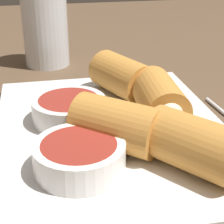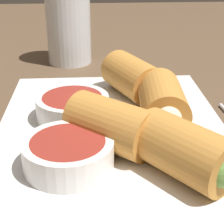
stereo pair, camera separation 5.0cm
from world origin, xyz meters
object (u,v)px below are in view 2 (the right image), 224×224
drinking_glass (68,23)px  serving_plate (112,134)px  dipping_bowl_near (72,107)px  dipping_bowl_far (68,153)px

drinking_glass → serving_plate: bearing=-168.2°
dipping_bowl_near → dipping_bowl_far: size_ratio=1.00×
dipping_bowl_far → drinking_glass: 35.27cm
dipping_bowl_far → drinking_glass: drinking_glass is taller
dipping_bowl_near → drinking_glass: size_ratio=0.61×
serving_plate → dipping_bowl_near: size_ratio=3.83×
dipping_bowl_far → drinking_glass: bearing=2.3°
dipping_bowl_near → serving_plate: bearing=-122.0°
serving_plate → drinking_glass: drinking_glass is taller
serving_plate → dipping_bowl_far: size_ratio=3.83×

